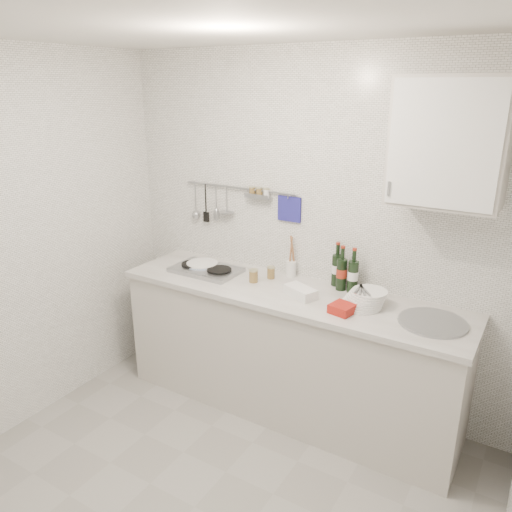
{
  "coord_description": "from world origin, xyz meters",
  "views": [
    {
      "loc": [
        1.43,
        -1.69,
        2.25
      ],
      "look_at": [
        -0.14,
        0.9,
        1.2
      ],
      "focal_mm": 35.0,
      "sensor_mm": 36.0,
      "label": 1
    }
  ],
  "objects_px": {
    "plate_stack_hob": "(201,266)",
    "plate_stack_sink": "(365,299)",
    "wall_cabinet": "(450,142)",
    "utensil_crock": "(291,267)",
    "wine_bottles": "(344,268)"
  },
  "relations": [
    {
      "from": "plate_stack_hob",
      "to": "wine_bottles",
      "type": "height_order",
      "value": "wine_bottles"
    },
    {
      "from": "wine_bottles",
      "to": "plate_stack_hob",
      "type": "bearing_deg",
      "value": -170.13
    },
    {
      "from": "wall_cabinet",
      "to": "plate_stack_sink",
      "type": "height_order",
      "value": "wall_cabinet"
    },
    {
      "from": "plate_stack_sink",
      "to": "utensil_crock",
      "type": "distance_m",
      "value": 0.68
    },
    {
      "from": "plate_stack_hob",
      "to": "plate_stack_sink",
      "type": "xyz_separation_m",
      "value": [
        1.3,
        -0.01,
        0.03
      ]
    },
    {
      "from": "wall_cabinet",
      "to": "wine_bottles",
      "type": "distance_m",
      "value": 1.07
    },
    {
      "from": "wall_cabinet",
      "to": "plate_stack_hob",
      "type": "bearing_deg",
      "value": -176.99
    },
    {
      "from": "plate_stack_hob",
      "to": "wine_bottles",
      "type": "distance_m",
      "value": 1.1
    },
    {
      "from": "wine_bottles",
      "to": "utensil_crock",
      "type": "xyz_separation_m",
      "value": [
        -0.42,
        0.03,
        -0.08
      ]
    },
    {
      "from": "utensil_crock",
      "to": "wall_cabinet",
      "type": "bearing_deg",
      "value": -7.32
    },
    {
      "from": "plate_stack_hob",
      "to": "utensil_crock",
      "type": "height_order",
      "value": "utensil_crock"
    },
    {
      "from": "plate_stack_hob",
      "to": "plate_stack_sink",
      "type": "bearing_deg",
      "value": -0.54
    },
    {
      "from": "plate_stack_hob",
      "to": "utensil_crock",
      "type": "distance_m",
      "value": 0.69
    },
    {
      "from": "wall_cabinet",
      "to": "wine_bottles",
      "type": "xyz_separation_m",
      "value": [
        -0.6,
        0.1,
        -0.87
      ]
    },
    {
      "from": "utensil_crock",
      "to": "plate_stack_hob",
      "type": "bearing_deg",
      "value": -161.59
    }
  ]
}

